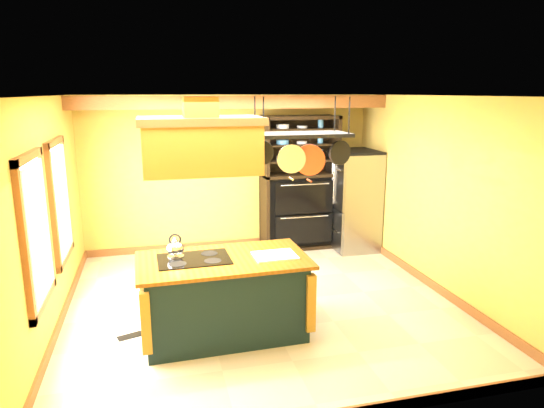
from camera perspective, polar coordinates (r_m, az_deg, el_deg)
name	(u,v)px	position (r m, az deg, el deg)	size (l,w,h in m)	color
floor	(261,303)	(6.60, -1.28, -11.54)	(5.00, 5.00, 0.00)	beige
ceiling	(260,96)	(6.00, -1.42, 12.61)	(5.00, 5.00, 0.00)	white
wall_back	(229,173)	(8.57, -5.05, 3.64)	(5.00, 0.02, 2.70)	#BB9444
wall_front	(331,275)	(3.86, 6.96, -8.26)	(5.00, 0.02, 2.70)	#BB9444
wall_left	(49,216)	(6.13, -24.78, -1.34)	(0.02, 5.00, 2.70)	#BB9444
wall_right	(435,195)	(7.13, 18.66, 1.06)	(0.02, 5.00, 2.70)	#BB9444
ceiling_beam	(236,102)	(7.67, -4.27, 11.86)	(5.00, 0.15, 0.20)	#945C2D
window_near	(36,231)	(5.35, -25.97, -2.88)	(0.06, 1.06, 1.56)	#945C2D
window_far	(60,201)	(6.69, -23.63, 0.33)	(0.06, 1.06, 1.56)	#945C2D
kitchen_island	(224,296)	(5.67, -5.70, -10.69)	(1.94, 1.11, 1.11)	black
range_hood	(201,142)	(5.20, -8.32, 7.17)	(1.29, 0.73, 0.80)	#B1772C
pot_rack	(301,143)	(5.42, 3.45, 7.20)	(1.12, 0.53, 0.89)	black
refrigerator	(353,202)	(8.69, 9.52, 0.19)	(0.75, 0.88, 1.72)	gray
hutch	(298,197)	(8.68, 3.12, 0.79)	(1.33, 0.60, 2.35)	black
floor_register	(130,336)	(6.01, -16.37, -14.69)	(0.28, 0.12, 0.01)	black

